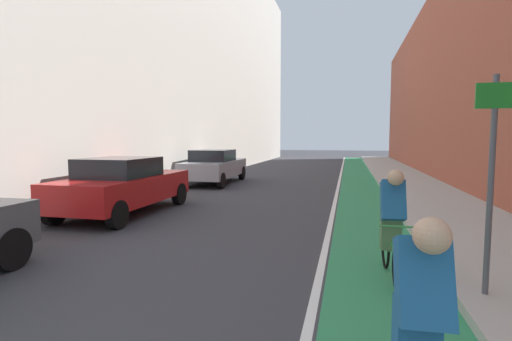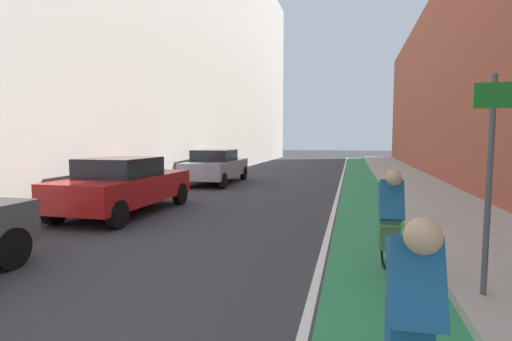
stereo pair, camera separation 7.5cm
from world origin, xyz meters
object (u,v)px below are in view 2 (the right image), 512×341
(parked_sedan_red, at_px, (124,185))
(parked_sedan_silver, at_px, (216,166))
(street_sign_post, at_px, (490,166))
(cyclist_mid, at_px, (390,222))
(cyclist_lead, at_px, (412,324))

(parked_sedan_red, distance_m, parked_sedan_silver, 7.15)
(parked_sedan_red, relative_size, street_sign_post, 1.66)
(parked_sedan_silver, height_order, cyclist_mid, cyclist_mid)
(cyclist_mid, xyz_separation_m, street_sign_post, (1.04, -0.62, 0.87))
(cyclist_mid, relative_size, street_sign_post, 0.65)
(parked_sedan_red, relative_size, cyclist_lead, 2.65)
(cyclist_mid, bearing_deg, street_sign_post, -30.62)
(cyclist_lead, bearing_deg, parked_sedan_silver, 115.08)
(parked_sedan_silver, height_order, street_sign_post, street_sign_post)
(parked_sedan_silver, relative_size, cyclist_mid, 2.73)
(cyclist_mid, distance_m, street_sign_post, 1.49)
(parked_sedan_silver, xyz_separation_m, cyclist_mid, (6.52, -10.49, 0.06))
(cyclist_lead, height_order, street_sign_post, street_sign_post)
(cyclist_lead, relative_size, street_sign_post, 0.63)
(cyclist_lead, height_order, cyclist_mid, cyclist_mid)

